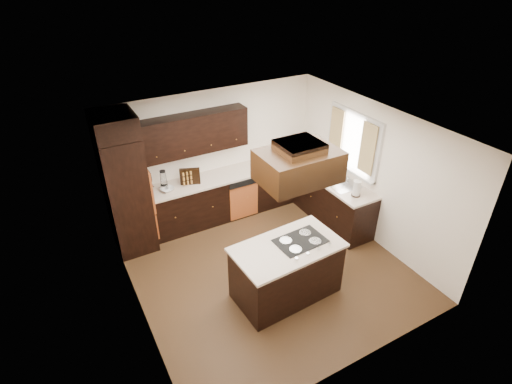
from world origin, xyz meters
TOP-DOWN VIEW (x-y plane):
  - floor at (0.00, 0.00)m, footprint 4.20×4.20m
  - ceiling at (0.00, 0.00)m, footprint 4.20×4.20m
  - wall_back at (0.00, 2.11)m, footprint 4.20×0.02m
  - wall_front at (0.00, -2.11)m, footprint 4.20×0.02m
  - wall_left at (-2.11, 0.00)m, footprint 0.02×4.20m
  - wall_right at (2.11, 0.00)m, footprint 0.02×4.20m
  - oven_column at (-1.78, 1.71)m, footprint 0.65×0.75m
  - wall_oven_face at (-1.43, 1.71)m, footprint 0.05×0.62m
  - base_cabinets_back at (0.03, 1.80)m, footprint 2.93×0.60m
  - base_cabinets_right at (1.80, 0.90)m, footprint 0.60×2.40m
  - countertop_back at (0.03, 1.79)m, footprint 2.93×0.63m
  - countertop_right at (1.79, 0.90)m, footprint 0.63×2.40m
  - upper_cabinets at (-0.43, 1.93)m, footprint 2.00×0.34m
  - dishwasher_front at (0.33, 1.50)m, footprint 0.60×0.05m
  - window_frame at (2.07, 0.55)m, footprint 0.06×1.32m
  - window_pane at (2.10, 0.55)m, footprint 0.00×1.20m
  - curtain_left at (2.01, 0.13)m, footprint 0.02×0.34m
  - curtain_right at (2.01, 0.97)m, footprint 0.02×0.34m
  - sink_rim at (1.80, 0.55)m, footprint 0.52×0.84m
  - island at (-0.05, -0.62)m, footprint 1.58×0.92m
  - island_top at (-0.05, -0.62)m, footprint 1.64×0.98m
  - cooktop at (0.18, -0.61)m, footprint 0.75×0.52m
  - range_hood at (0.10, -0.55)m, footprint 1.05×0.72m
  - hood_duct at (0.10, -0.55)m, footprint 0.55×0.50m
  - blender_base at (-1.10, 1.80)m, footprint 0.15×0.15m
  - blender_pitcher at (-1.10, 1.80)m, footprint 0.13×0.13m
  - spice_rack at (-0.62, 1.78)m, footprint 0.37×0.22m
  - mixing_bowl at (-1.08, 1.73)m, footprint 0.30×0.30m
  - soap_bottle at (1.76, 0.98)m, footprint 0.10×0.10m
  - paper_towel at (1.75, -0.02)m, footprint 0.14×0.14m

SIDE VIEW (x-z plane):
  - floor at x=0.00m, z-range -0.02..0.00m
  - dishwasher_front at x=0.33m, z-range 0.04..0.76m
  - base_cabinets_back at x=0.03m, z-range 0.00..0.88m
  - base_cabinets_right at x=1.80m, z-range 0.00..0.88m
  - island at x=-0.05m, z-range 0.00..0.88m
  - countertop_back at x=0.03m, z-range 0.88..0.92m
  - countertop_right at x=1.79m, z-range 0.88..0.92m
  - island_top at x=-0.05m, z-range 0.88..0.92m
  - sink_rim at x=1.80m, z-range 0.92..0.93m
  - cooktop at x=0.18m, z-range 0.92..0.93m
  - mixing_bowl at x=-1.08m, z-range 0.92..0.98m
  - blender_base at x=-1.10m, z-range 0.92..1.02m
  - soap_bottle at x=1.76m, z-range 0.92..1.10m
  - oven_column at x=-1.78m, z-range 0.00..2.12m
  - paper_towel at x=1.75m, z-range 0.92..1.21m
  - spice_rack at x=-0.62m, z-range 0.92..1.22m
  - wall_oven_face at x=-1.43m, z-range 0.73..1.51m
  - blender_pitcher at x=-1.10m, z-range 1.02..1.28m
  - wall_back at x=0.00m, z-range 0.00..2.50m
  - wall_front at x=0.00m, z-range 0.00..2.50m
  - wall_left at x=-2.11m, z-range 0.00..2.50m
  - wall_right at x=2.11m, z-range 0.00..2.50m
  - window_frame at x=2.07m, z-range 1.09..2.21m
  - window_pane at x=2.10m, z-range 1.15..2.15m
  - curtain_left at x=2.01m, z-range 1.25..2.15m
  - curtain_right at x=2.01m, z-range 1.25..2.15m
  - upper_cabinets at x=-0.43m, z-range 1.45..2.17m
  - range_hood at x=0.10m, z-range 1.95..2.37m
  - hood_duct at x=0.10m, z-range 2.37..2.50m
  - ceiling at x=0.00m, z-range 2.50..2.52m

